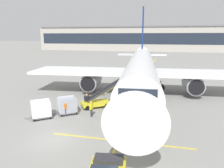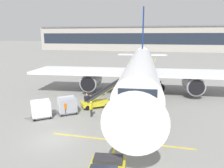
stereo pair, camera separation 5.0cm
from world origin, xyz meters
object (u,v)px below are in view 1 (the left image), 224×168
Objects in this scene: baggage_cart_lead at (67,105)px; safety_cone_wingtip at (87,95)px; baggage_cart_second at (41,109)px; ground_crew_by_loader at (91,108)px; ground_crew_by_carts at (61,104)px; belt_loader at (97,100)px; safety_cone_engine_keepout at (102,92)px; parked_airplane at (141,69)px; ground_crew_marshaller at (65,107)px.

baggage_cart_lead reaches higher than safety_cone_wingtip.
ground_crew_by_loader is (5.04, 1.57, -0.00)m from baggage_cart_second.
baggage_cart_lead is at bearing -0.16° from ground_crew_by_carts.
ground_crew_by_loader is at bearing -83.92° from belt_loader.
belt_loader reaches higher than safety_cone_engine_keepout.
baggage_cart_lead is at bearing -130.93° from belt_loader.
ground_crew_by_carts is 2.37× the size of safety_cone_wingtip.
ground_crew_by_loader and ground_crew_by_carts have the same top height.
ground_crew_marshaller is (-6.83, -11.48, -2.70)m from parked_airplane.
safety_cone_wingtip is at bearing 76.27° from baggage_cart_second.
baggage_cart_lead is at bearing 41.63° from baggage_cart_second.
ground_crew_by_loader is 7.41m from safety_cone_wingtip.
safety_cone_engine_keepout is (2.29, 8.56, -0.67)m from ground_crew_by_carts.
belt_loader is (-4.36, -7.75, -2.79)m from parked_airplane.
baggage_cart_lead is at bearing 99.11° from ground_crew_marshaller.
parked_airplane is 12.05m from ground_crew_by_loader.
baggage_cart_lead is at bearing -89.42° from safety_cone_wingtip.
ground_crew_by_carts is 2.57× the size of safety_cone_engine_keepout.
baggage_cart_second is 3.88× the size of safety_cone_engine_keepout.
baggage_cart_second reaches higher than safety_cone_wingtip.
baggage_cart_second is at bearing -138.37° from baggage_cart_lead.
parked_airplane is 8.70× the size of belt_loader.
ground_crew_by_loader is at bearing -5.68° from baggage_cart_lead.
ground_crew_by_carts is at bearing 175.37° from ground_crew_by_loader.
ground_crew_by_loader reaches higher than safety_cone_wingtip.
safety_cone_wingtip is (-0.18, 7.19, -0.64)m from ground_crew_marshaller.
baggage_cart_second is 1.51× the size of ground_crew_by_carts.
baggage_cart_lead reaches higher than ground_crew_by_loader.
ground_crew_by_carts is 8.88m from safety_cone_engine_keepout.
baggage_cart_second is (-2.10, -1.86, 0.00)m from baggage_cart_lead.
belt_loader is 1.88× the size of baggage_cart_second.
baggage_cart_lead is 1.51× the size of ground_crew_by_carts.
ground_crew_marshaller is at bearing -88.54° from safety_cone_wingtip.
parked_airplane is at bearing 22.12° from safety_cone_engine_keepout.
baggage_cart_lead is 2.81m from baggage_cart_second.
baggage_cart_lead is 6.49m from safety_cone_wingtip.
parked_airplane is 58.49× the size of safety_cone_wingtip.
baggage_cart_lead reaches higher than ground_crew_marshaller.
baggage_cart_second is 8.59m from safety_cone_wingtip.
baggage_cart_lead reaches higher than ground_crew_by_carts.
safety_cone_engine_keepout is (1.47, 9.30, -0.67)m from ground_crew_marshaller.
baggage_cart_second is 2.34m from ground_crew_by_carts.
safety_cone_wingtip is (0.63, 6.46, -0.64)m from ground_crew_by_carts.
parked_airplane reaches higher than safety_cone_wingtip.
baggage_cart_lead is (-2.59, -2.99, 0.10)m from belt_loader.
ground_crew_by_loader is 1.00× the size of ground_crew_marshaller.
ground_crew_by_carts is 1.10m from ground_crew_marshaller.
safety_cone_wingtip is at bearing 127.40° from belt_loader.
parked_airplane is 16.35× the size of baggage_cart_second.
safety_cone_wingtip is (2.03, 8.32, -0.64)m from baggage_cart_second.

